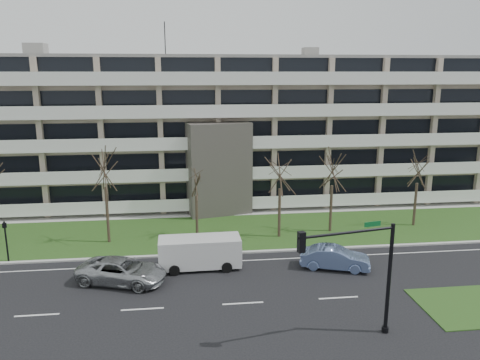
{
  "coord_description": "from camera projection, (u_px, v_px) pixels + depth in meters",
  "views": [
    {
      "loc": [
        -3.24,
        -25.72,
        13.74
      ],
      "look_at": [
        1.02,
        10.0,
        5.35
      ],
      "focal_mm": 35.0,
      "sensor_mm": 36.0,
      "label": 1
    }
  ],
  "objects": [
    {
      "name": "tree_5",
      "position": [
        333.0,
        167.0,
        39.79
      ],
      "size": [
        3.72,
        3.72,
        7.43
      ],
      "color": "#382B21",
      "rests_on": "ground"
    },
    {
      "name": "tree_4",
      "position": [
        280.0,
        169.0,
        38.41
      ],
      "size": [
        3.77,
        3.77,
        7.54
      ],
      "color": "#382B21",
      "rests_on": "ground"
    },
    {
      "name": "sidewalk",
      "position": [
        220.0,
        213.0,
        46.25
      ],
      "size": [
        90.0,
        2.0,
        0.08
      ],
      "primitive_type": "cube",
      "color": "#B2B2AD",
      "rests_on": "ground"
    },
    {
      "name": "tree_3",
      "position": [
        196.0,
        179.0,
        38.61
      ],
      "size": [
        3.25,
        3.25,
        6.49
      ],
      "color": "#382B21",
      "rests_on": "ground"
    },
    {
      "name": "blue_sedan",
      "position": [
        335.0,
        258.0,
        33.23
      ],
      "size": [
        5.15,
        3.16,
        1.6
      ],
      "primitive_type": "imported",
      "rotation": [
        0.0,
        0.0,
        1.25
      ],
      "color": "#718AC3",
      "rests_on": "ground"
    },
    {
      "name": "white_van",
      "position": [
        201.0,
        250.0,
        33.24
      ],
      "size": [
        5.84,
        2.49,
        2.25
      ],
      "rotation": [
        0.0,
        0.0,
        0.02
      ],
      "color": "silver",
      "rests_on": "ground"
    },
    {
      "name": "tree_2",
      "position": [
        104.0,
        165.0,
        36.97
      ],
      "size": [
        4.2,
        4.2,
        8.4
      ],
      "color": "#382B21",
      "rests_on": "ground"
    },
    {
      "name": "traffic_signal",
      "position": [
        360.0,
        265.0,
        23.79
      ],
      "size": [
        5.43,
        1.33,
        6.38
      ],
      "rotation": [
        0.0,
        0.0,
        0.19
      ],
      "color": "black",
      "rests_on": "ground"
    },
    {
      "name": "grass_verge",
      "position": [
        224.0,
        232.0,
        40.93
      ],
      "size": [
        90.0,
        10.0,
        0.06
      ],
      "primitive_type": "cube",
      "color": "#2C4918",
      "rests_on": "ground"
    },
    {
      "name": "curb",
      "position": [
        230.0,
        253.0,
        36.09
      ],
      "size": [
        90.0,
        0.35,
        0.12
      ],
      "primitive_type": "cube",
      "color": "#B2B2AD",
      "rests_on": "ground"
    },
    {
      "name": "ground",
      "position": [
        243.0,
        303.0,
        28.37
      ],
      "size": [
        160.0,
        160.0,
        0.0
      ],
      "primitive_type": "plane",
      "color": "black",
      "rests_on": "ground"
    },
    {
      "name": "pedestrian_signal",
      "position": [
        6.0,
        236.0,
        34.11
      ],
      "size": [
        0.34,
        0.3,
        3.14
      ],
      "rotation": [
        0.0,
        0.0,
        0.27
      ],
      "color": "black",
      "rests_on": "ground"
    },
    {
      "name": "silver_pickup",
      "position": [
        122.0,
        271.0,
        30.99
      ],
      "size": [
        6.46,
        4.47,
        1.64
      ],
      "primitive_type": "imported",
      "rotation": [
        0.0,
        0.0,
        1.24
      ],
      "color": "#A4A7AB",
      "rests_on": "ground"
    },
    {
      "name": "grass_median",
      "position": [
        478.0,
        306.0,
        28.04
      ],
      "size": [
        7.0,
        5.0,
        0.06
      ],
      "primitive_type": "cube",
      "color": "#2C4918",
      "rests_on": "ground"
    },
    {
      "name": "lane_edge_line",
      "position": [
        232.0,
        261.0,
        34.65
      ],
      "size": [
        90.0,
        0.12,
        0.01
      ],
      "primitive_type": "cube",
      "color": "white",
      "rests_on": "ground"
    },
    {
      "name": "apartment_building",
      "position": [
        214.0,
        129.0,
        51.12
      ],
      "size": [
        60.5,
        15.1,
        18.75
      ],
      "color": "tan",
      "rests_on": "ground"
    },
    {
      "name": "tree_6",
      "position": [
        418.0,
        166.0,
        41.41
      ],
      "size": [
        3.56,
        3.56,
        7.13
      ],
      "color": "#382B21",
      "rests_on": "ground"
    }
  ]
}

